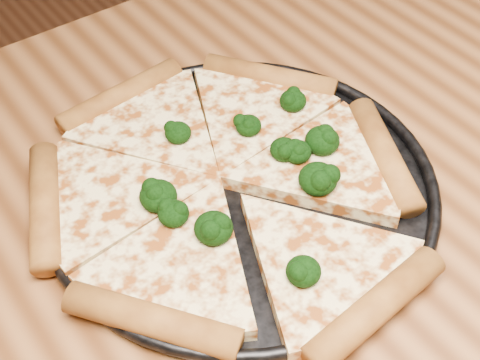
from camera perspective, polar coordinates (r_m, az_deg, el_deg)
dining_table at (r=0.67m, az=1.65°, el=-13.19°), size 1.20×0.90×0.75m
pizza_pan at (r=0.66m, az=0.00°, el=-0.49°), size 0.37×0.37×0.02m
pizza at (r=0.65m, az=-1.32°, el=-0.16°), size 0.38×0.39×0.03m
broccoli_florets at (r=0.64m, az=1.37°, el=0.41°), size 0.21×0.23×0.03m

